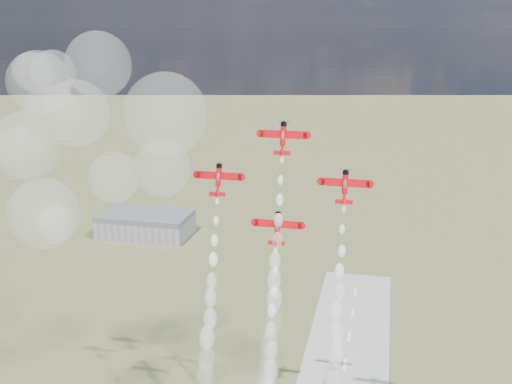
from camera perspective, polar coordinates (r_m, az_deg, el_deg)
The scene contains 8 objects.
hangar at distance 341.77m, azimuth -10.47°, elevation -3.04°, with size 50.00×28.00×13.00m.
plane_lead at distance 144.96m, azimuth 2.58°, elevation 5.20°, with size 11.53×4.62×8.04m.
plane_left at distance 147.73m, azimuth -3.61°, elevation 1.25°, with size 11.53×4.62×8.04m.
plane_right at distance 142.47m, azimuth 8.47°, elevation 0.56°, with size 11.53×4.62×8.04m.
plane_slot at distance 144.44m, azimuth 2.06°, elevation -3.38°, with size 11.53×4.62×8.04m.
smoke_trail_lead at distance 148.12m, azimuth 1.44°, elevation -13.34°, with size 5.43×17.79×53.92m.
smoke_trail_left at distance 154.09m, azimuth -4.74°, elevation -16.54°, with size 5.64×18.30×53.61m.
drifted_smoke_cloud at distance 166.39m, azimuth -16.51°, elevation 5.72°, with size 69.50×41.54×54.55m.
Camera 1 is at (9.74, -117.04, 114.86)m, focal length 42.00 mm.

